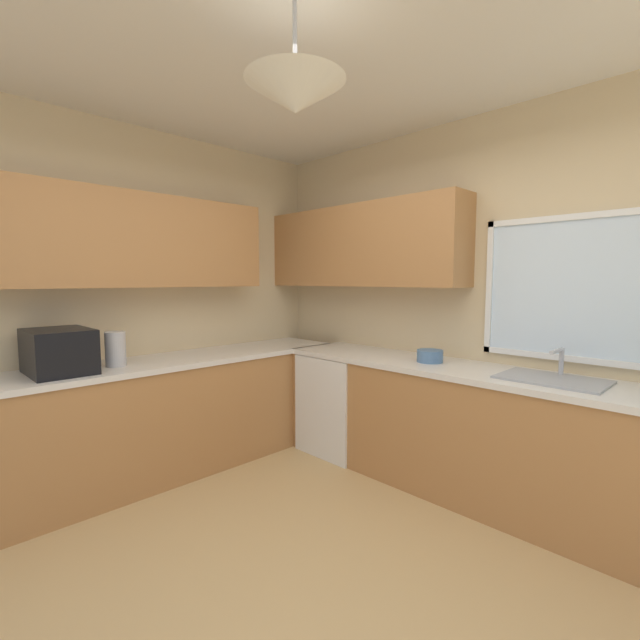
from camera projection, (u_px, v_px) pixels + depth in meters
The scene contains 9 objects.
ground_plane at pixel (298, 597), 2.08m from camera, with size 9.05×9.05×0.00m, color tan.
room_shell at pixel (278, 221), 2.92m from camera, with size 4.24×3.82×2.77m.
counter_run_left at pixel (142, 421), 3.28m from camera, with size 0.65×3.43×0.90m.
counter_run_back at pixel (487, 436), 2.97m from camera, with size 3.33×0.65×0.90m.
dishwasher at pixel (343, 402), 3.87m from camera, with size 0.60×0.60×0.85m, color white.
microwave at pixel (59, 351), 2.85m from camera, with size 0.48×0.36×0.29m, color black.
kettle at pixel (115, 349), 3.08m from camera, with size 0.14×0.14×0.25m, color #B7B7BC.
sink_assembly at pixel (552, 379), 2.65m from camera, with size 0.59×0.40×0.19m.
bowl at pixel (430, 356), 3.24m from camera, with size 0.19×0.19×0.09m, color #4C7099.
Camera 1 is at (1.46, -1.30, 1.51)m, focal length 24.50 mm.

